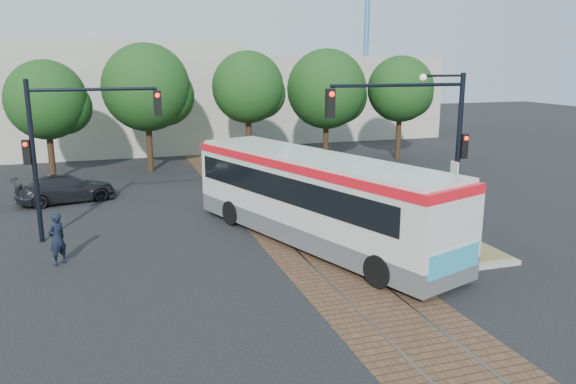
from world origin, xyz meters
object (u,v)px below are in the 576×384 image
object	(u,v)px
signal_pole_main	(429,133)
city_bus	(314,195)
signal_pole_left	(65,138)
traffic_island	(447,235)
officer	(57,239)
parked_car	(66,189)

from	to	relation	value
signal_pole_main	city_bus	bearing A→B (deg)	156.96
city_bus	signal_pole_left	size ratio (longest dim) A/B	2.07
traffic_island	officer	bearing A→B (deg)	171.15
signal_pole_left	parked_car	world-z (taller)	signal_pole_left
signal_pole_left	officer	bearing A→B (deg)	-97.17
signal_pole_left	city_bus	bearing A→B (deg)	-20.75
city_bus	signal_pole_main	xyz separation A→B (m)	(3.69, -1.57, 2.33)
traffic_island	signal_pole_left	size ratio (longest dim) A/B	0.87
traffic_island	signal_pole_main	xyz separation A→B (m)	(-0.96, 0.09, 3.83)
signal_pole_left	parked_car	xyz separation A→B (m)	(-0.61, 6.22, -3.21)
signal_pole_main	traffic_island	bearing A→B (deg)	-5.36
parked_car	signal_pole_left	bearing A→B (deg)	171.60
signal_pole_main	officer	distance (m)	13.15
traffic_island	parked_car	bearing A→B (deg)	141.17
city_bus	traffic_island	bearing A→B (deg)	-39.14
traffic_island	signal_pole_left	bearing A→B (deg)	159.64
traffic_island	signal_pole_main	distance (m)	3.95
city_bus	signal_pole_main	size ratio (longest dim) A/B	2.07
city_bus	signal_pole_left	distance (m)	9.36
city_bus	officer	world-z (taller)	city_bus
officer	parked_car	distance (m)	9.01
city_bus	parked_car	xyz separation A→B (m)	(-9.16, 9.45, -1.17)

